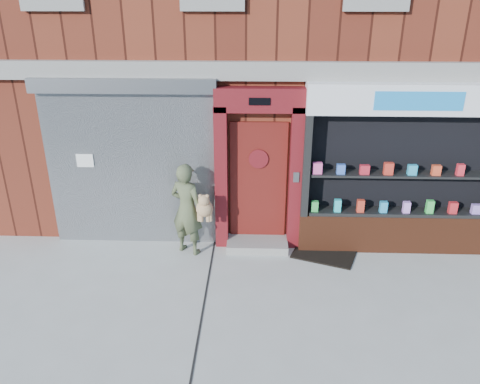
{
  "coord_description": "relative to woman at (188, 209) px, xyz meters",
  "views": [
    {
      "loc": [
        -0.8,
        -5.79,
        4.31
      ],
      "look_at": [
        -1.04,
        1.0,
        1.41
      ],
      "focal_mm": 35.0,
      "sensor_mm": 36.0,
      "label": 1
    }
  ],
  "objects": [
    {
      "name": "shutter_bay",
      "position": [
        -1.04,
        0.39,
        0.87
      ],
      "size": [
        3.1,
        0.3,
        3.04
      ],
      "color": "gray",
      "rests_on": "ground"
    },
    {
      "name": "doormat",
      "position": [
        2.41,
        -0.01,
        -0.83
      ],
      "size": [
        1.26,
        1.07,
        0.03
      ],
      "primitive_type": "cube",
      "rotation": [
        0.0,
        0.0,
        -0.36
      ],
      "color": "black",
      "rests_on": "ground"
    },
    {
      "name": "building",
      "position": [
        1.96,
        4.45,
        3.15
      ],
      "size": [
        12.0,
        8.16,
        8.0
      ],
      "color": "#551E13",
      "rests_on": "ground"
    },
    {
      "name": "red_door_bay",
      "position": [
        1.21,
        0.32,
        0.61
      ],
      "size": [
        1.52,
        0.58,
        2.9
      ],
      "color": "#5A0F15",
      "rests_on": "ground"
    },
    {
      "name": "ground",
      "position": [
        1.96,
        -1.54,
        -0.85
      ],
      "size": [
        80.0,
        80.0,
        0.0
      ],
      "primitive_type": "plane",
      "color": "#9E9E99",
      "rests_on": "ground"
    },
    {
      "name": "woman",
      "position": [
        0.0,
        0.0,
        0.0
      ],
      "size": [
        0.83,
        0.62,
        1.68
      ],
      "color": "#4A5336",
      "rests_on": "ground"
    },
    {
      "name": "pharmacy_bay",
      "position": [
        3.71,
        0.27,
        0.53
      ],
      "size": [
        3.5,
        0.41,
        3.0
      ],
      "color": "#5A2815",
      "rests_on": "ground"
    }
  ]
}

